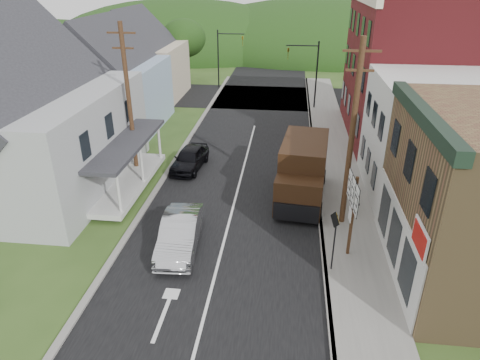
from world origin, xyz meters
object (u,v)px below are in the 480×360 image
(silver_sedan, at_px, (180,234))
(delivery_van, at_px, (303,172))
(dark_sedan, at_px, (190,158))
(warning_sign, at_px, (335,233))
(route_sign_cluster, at_px, (352,205))

(silver_sedan, bearing_deg, delivery_van, 40.10)
(dark_sedan, relative_size, warning_sign, 1.48)
(route_sign_cluster, relative_size, warning_sign, 1.35)
(dark_sedan, bearing_deg, route_sign_cluster, -37.22)
(warning_sign, bearing_deg, dark_sedan, 108.17)
(silver_sedan, height_order, dark_sedan, silver_sedan)
(dark_sedan, height_order, delivery_van, delivery_van)
(delivery_van, relative_size, route_sign_cluster, 1.61)
(delivery_van, bearing_deg, warning_sign, -73.66)
(route_sign_cluster, bearing_deg, silver_sedan, 178.16)
(delivery_van, bearing_deg, route_sign_cluster, -63.50)
(silver_sedan, xyz_separation_m, delivery_van, (5.50, 5.41, 0.89))
(silver_sedan, bearing_deg, warning_sign, -12.64)
(delivery_van, xyz_separation_m, warning_sign, (1.16, -6.37, 0.27))
(silver_sedan, relative_size, delivery_van, 0.76)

